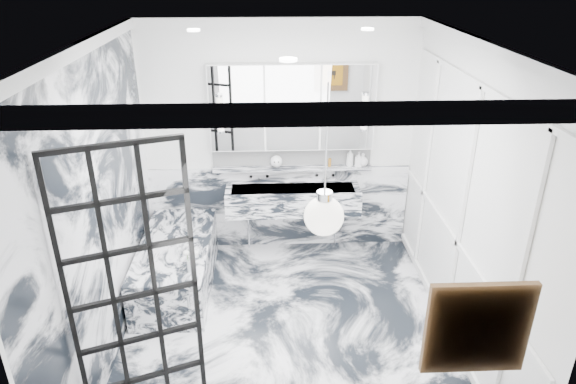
{
  "coord_description": "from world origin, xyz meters",
  "views": [
    {
      "loc": [
        -0.15,
        -4.0,
        3.4
      ],
      "look_at": [
        0.05,
        0.5,
        1.32
      ],
      "focal_mm": 32.0,
      "sensor_mm": 36.0,
      "label": 1
    }
  ],
  "objects_px": {
    "crittall_door": "(135,296)",
    "mirror_cabinet": "(292,107)",
    "bathtub": "(177,264)",
    "trough_sink": "(293,200)"
  },
  "relations": [
    {
      "from": "crittall_door",
      "to": "mirror_cabinet",
      "type": "bearing_deg",
      "value": 44.21
    },
    {
      "from": "mirror_cabinet",
      "to": "bathtub",
      "type": "xyz_separation_m",
      "value": [
        -1.32,
        -0.83,
        -1.54
      ]
    },
    {
      "from": "trough_sink",
      "to": "mirror_cabinet",
      "type": "distance_m",
      "value": 1.1
    },
    {
      "from": "trough_sink",
      "to": "mirror_cabinet",
      "type": "height_order",
      "value": "mirror_cabinet"
    },
    {
      "from": "crittall_door",
      "to": "trough_sink",
      "type": "distance_m",
      "value": 2.8
    },
    {
      "from": "mirror_cabinet",
      "to": "bathtub",
      "type": "distance_m",
      "value": 2.2
    },
    {
      "from": "trough_sink",
      "to": "bathtub",
      "type": "relative_size",
      "value": 0.97
    },
    {
      "from": "crittall_door",
      "to": "trough_sink",
      "type": "xyz_separation_m",
      "value": [
        1.28,
        2.46,
        -0.43
      ]
    },
    {
      "from": "crittall_door",
      "to": "bathtub",
      "type": "distance_m",
      "value": 2.0
    },
    {
      "from": "bathtub",
      "to": "mirror_cabinet",
      "type": "bearing_deg",
      "value": 32.06
    }
  ]
}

